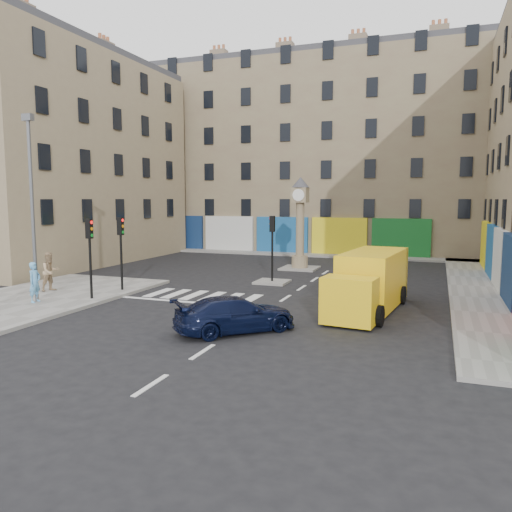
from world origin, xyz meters
The scene contains 17 objects.
ground centered at (0.00, 0.00, 0.00)m, with size 120.00×120.00×0.00m, color black.
sidewalk_left centered at (-11.00, -2.00, 0.07)m, with size 7.00×16.00×0.15m, color gray.
sidewalk_right centered at (8.70, 10.00, 0.07)m, with size 2.60×30.00×0.15m, color gray.
sidewalk_far centered at (-4.00, 22.20, 0.07)m, with size 32.00×2.40×0.15m, color gray.
island_near centered at (-2.00, 8.00, 0.06)m, with size 1.80×1.80×0.12m, color gray.
island_far centered at (-2.00, 14.00, 0.06)m, with size 2.40×2.40×0.12m, color gray.
building_far centered at (-4.00, 28.00, 8.50)m, with size 32.00×10.00×17.00m, color #837757.
building_left centered at (-19.00, 12.00, 7.50)m, with size 8.00×20.00×15.00m, color #8E7C5D.
traffic_light_left_near centered at (-8.30, 0.20, 2.62)m, with size 0.28×0.22×3.70m.
traffic_light_left_far centered at (-8.30, 2.60, 2.62)m, with size 0.28×0.22×3.70m.
traffic_light_island centered at (-2.00, 8.00, 2.59)m, with size 0.28×0.22×3.70m.
lamp_post centered at (-10.20, -1.20, 4.79)m, with size 0.50×0.25×8.30m.
clock_pillar centered at (-2.00, 14.00, 3.55)m, with size 1.20×1.20×6.10m.
navy_sedan centered at (0.04, -2.41, 0.64)m, with size 1.81×4.44×1.29m, color black.
yellow_van centered at (4.10, 2.78, 1.23)m, with size 2.93×7.02×2.49m.
pedestrian_blue centered at (-10.12, -1.37, 1.06)m, with size 0.66×0.43×1.81m, color #61AADF.
pedestrian_tan centered at (-11.47, 1.06, 1.13)m, with size 0.96×0.75×1.97m, color tan.
Camera 1 is at (6.79, -18.66, 4.78)m, focal length 35.00 mm.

